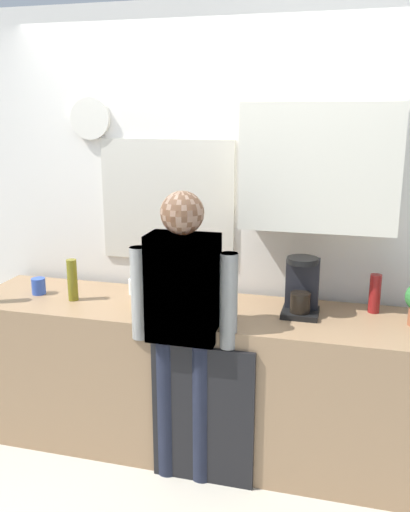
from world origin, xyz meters
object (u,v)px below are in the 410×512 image
bottle_red_vinegar (375,294)px  person_guest (183,316)px  cup_yellow_cup (140,298)px  person_at_sink (183,316)px  coffee_maker (302,289)px  mixing_bowl (208,304)px  bottle_olive_oil (72,280)px  cup_blue_mug (39,286)px  cup_white_mug (135,287)px

bottle_red_vinegar → person_guest: (-0.97, -0.49, -0.05)m
bottle_red_vinegar → cup_yellow_cup: (-1.31, -0.23, -0.07)m
cup_yellow_cup → person_at_sink: (0.34, -0.26, 0.02)m
coffee_maker → mixing_bowl: 0.53m
coffee_maker → cup_yellow_cup: 0.93m
bottle_olive_oil → cup_blue_mug: (-0.26, 0.05, -0.07)m
bottle_red_vinegar → cup_blue_mug: 2.00m
bottle_olive_oil → person_at_sink: bearing=-17.8°
cup_blue_mug → person_guest: person_guest is taller
cup_white_mug → person_at_sink: person_at_sink is taller
coffee_maker → cup_white_mug: coffee_maker is taller
person_guest → cup_yellow_cup: bearing=-31.4°
cup_white_mug → person_guest: bearing=-44.9°
bottle_olive_oil → cup_yellow_cup: size_ratio=2.94×
bottle_red_vinegar → person_guest: size_ratio=0.14×
bottle_olive_oil → coffee_maker: bearing=5.0°
coffee_maker → mixing_bowl: (-0.51, -0.09, -0.11)m
cup_blue_mug → cup_yellow_cup: 0.68m
cup_white_mug → cup_blue_mug: 0.60m
bottle_red_vinegar → mixing_bowl: bottle_red_vinegar is taller
bottle_olive_oil → cup_yellow_cup: bearing=1.9°
coffee_maker → cup_blue_mug: bearing=-177.6°
bottle_olive_oil → cup_blue_mug: 0.28m
bottle_red_vinegar → cup_blue_mug: (-1.99, -0.20, -0.06)m
bottle_red_vinegar → cup_blue_mug: size_ratio=2.20×
bottle_red_vinegar → bottle_olive_oil: (-1.73, -0.24, 0.02)m
bottle_red_vinegar → cup_white_mug: bearing=-178.2°
bottle_red_vinegar → cup_blue_mug: bearing=-174.4°
mixing_bowl → person_at_sink: 0.28m
person_guest → bottle_olive_oil: bearing=-12.2°
bottle_red_vinegar → cup_white_mug: size_ratio=2.32×
bottle_olive_oil → person_guest: bearing=-17.8°
mixing_bowl → person_guest: (-0.06, -0.27, 0.02)m
cup_blue_mug → mixing_bowl: (1.09, -0.02, -0.01)m
cup_yellow_cup → person_guest: bearing=-37.0°
mixing_bowl → person_guest: size_ratio=0.14×
cup_white_mug → person_at_sink: size_ratio=0.06×
coffee_maker → cup_yellow_cup: (-0.92, -0.10, -0.10)m
cup_yellow_cup → mixing_bowl: cup_yellow_cup is taller
cup_blue_mug → person_guest: 1.06m
bottle_red_vinegar → cup_white_mug: 1.41m
coffee_maker → cup_white_mug: bearing=175.3°
person_guest → cup_white_mug: bearing=-39.3°
bottle_red_vinegar → mixing_bowl: size_ratio=1.00×
coffee_maker → cup_blue_mug: 1.60m
mixing_bowl → person_guest: bearing=-103.3°
person_at_sink → bottle_red_vinegar: bearing=24.3°
coffee_maker → cup_blue_mug: size_ratio=3.30×
bottle_olive_oil → cup_white_mug: size_ratio=2.63×
bottle_olive_oil → cup_white_mug: (0.32, 0.20, -0.08)m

